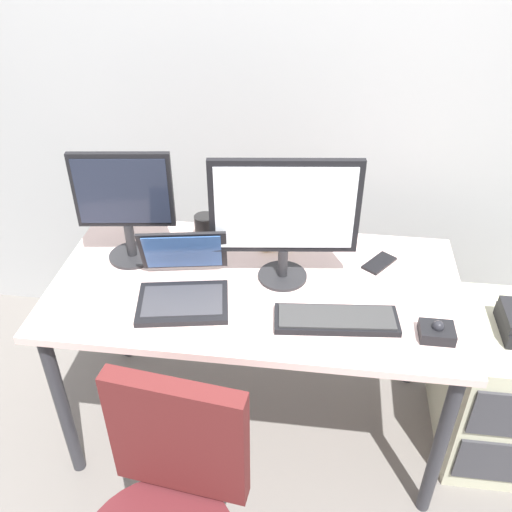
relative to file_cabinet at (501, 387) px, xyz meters
name	(u,v)px	position (x,y,z in m)	size (l,w,h in m)	color
ground_plane	(256,419)	(-0.98, -0.03, -0.31)	(8.00, 8.00, 0.00)	slate
back_wall	(279,48)	(-0.98, 0.70, 1.09)	(6.00, 0.10, 2.80)	#A4A4A4
desk	(256,300)	(-0.98, -0.03, 0.37)	(1.48, 0.77, 0.76)	beige
file_cabinet	(501,387)	(0.00, 0.00, 0.00)	(0.42, 0.53, 0.62)	#BCBA9C
monitor_main	(284,214)	(-0.88, 0.01, 0.72)	(0.51, 0.18, 0.47)	#262628
monitor_side	(124,201)	(-1.47, 0.07, 0.70)	(0.36, 0.18, 0.44)	#262628
keyboard	(336,319)	(-0.68, -0.21, 0.46)	(0.42, 0.17, 0.03)	black
laptop	(183,284)	(-1.22, -0.13, 0.50)	(0.36, 0.36, 0.22)	black
trackball_mouse	(437,332)	(-0.36, -0.24, 0.47)	(0.11, 0.09, 0.07)	black
coffee_mug	(206,229)	(-1.21, 0.21, 0.51)	(0.09, 0.08, 0.12)	black
cell_phone	(379,263)	(-0.52, 0.14, 0.46)	(0.07, 0.14, 0.01)	black
banana	(281,241)	(-0.91, 0.23, 0.47)	(0.19, 0.04, 0.04)	yellow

